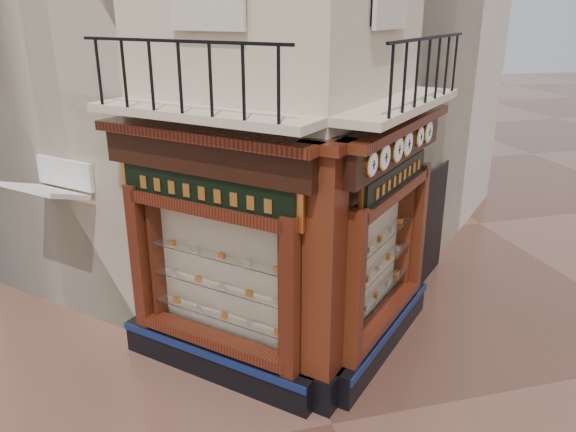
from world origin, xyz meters
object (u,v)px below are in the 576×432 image
object	(u,v)px
corner_pilaster	(324,285)
clock_a	(371,164)
clock_f	(428,132)
signboard_right	(396,177)
clock_c	(397,149)
signboard_left	(205,192)
clock_e	(419,136)
clock_d	(407,144)
awning	(66,327)
clock_b	(384,157)

from	to	relation	value
corner_pilaster	clock_a	world-z (taller)	corner_pilaster
clock_f	signboard_right	world-z (taller)	clock_f
clock_c	signboard_left	world-z (taller)	clock_c
clock_e	signboard_left	xyz separation A→B (m)	(-3.49, -0.41, -0.52)
clock_a	clock_e	distance (m)	1.99
clock_c	clock_d	distance (m)	0.43
clock_c	awning	world-z (taller)	clock_c
clock_f	clock_d	bearing A→B (deg)	180.00
clock_b	clock_e	distance (m)	1.55
clock_a	signboard_right	world-z (taller)	clock_a
clock_c	corner_pilaster	bearing A→B (deg)	163.28
awning	signboard_right	xyz separation A→B (m)	(5.38, -2.20, 3.10)
clock_a	clock_f	distance (m)	2.43
clock_e	signboard_left	world-z (taller)	clock_e
clock_f	signboard_right	size ratio (longest dim) A/B	0.20
corner_pilaster	clock_c	size ratio (longest dim) A/B	9.95
corner_pilaster	clock_f	xyz separation A→B (m)	(2.34, 1.73, 1.67)
clock_a	clock_b	world-z (taller)	clock_b
clock_b	awning	bearing A→B (deg)	104.25
clock_a	clock_f	bearing A→B (deg)	-0.00
clock_d	awning	world-z (taller)	clock_d
corner_pilaster	clock_a	size ratio (longest dim) A/B	11.62
clock_c	awning	bearing A→B (deg)	109.35
corner_pilaster	clock_b	size ratio (longest dim) A/B	10.39
clock_b	clock_d	xyz separation A→B (m)	(0.68, 0.68, 0.00)
corner_pilaster	clock_e	size ratio (longest dim) A/B	12.03
clock_a	awning	size ratio (longest dim) A/B	0.25
clock_e	signboard_left	size ratio (longest dim) A/B	0.14
clock_d	clock_a	bearing A→B (deg)	-180.00
corner_pilaster	clock_d	world-z (taller)	corner_pilaster
clock_d	clock_e	bearing A→B (deg)	-0.00
corner_pilaster	signboard_left	xyz separation A→B (m)	(-1.46, 1.01, 1.15)
clock_e	signboard_left	distance (m)	3.55
clock_e	awning	bearing A→B (deg)	118.21
awning	signboard_right	bearing A→B (deg)	-157.23
clock_b	clock_f	bearing A→B (deg)	-0.00
clock_c	signboard_right	distance (m)	0.63
clock_b	clock_c	xyz separation A→B (m)	(0.38, 0.38, -0.00)
clock_f	signboard_right	xyz separation A→B (m)	(-0.88, -0.72, -0.52)
clock_a	clock_c	world-z (taller)	clock_c
clock_b	signboard_right	xyz separation A→B (m)	(0.53, 0.69, -0.52)
clock_e	clock_c	bearing A→B (deg)	180.00
signboard_right	clock_e	bearing A→B (deg)	-9.17
clock_a	clock_c	bearing A→B (deg)	0.00
clock_e	clock_a	bearing A→B (deg)	180.00
clock_e	awning	xyz separation A→B (m)	(-5.94, 1.79, -3.62)
clock_b	clock_c	world-z (taller)	clock_c
clock_b	clock_d	size ratio (longest dim) A/B	0.97
awning	corner_pilaster	bearing A→B (deg)	-174.34
clock_b	clock_e	bearing A→B (deg)	-0.00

